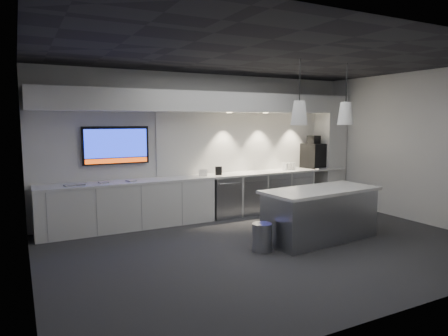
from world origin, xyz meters
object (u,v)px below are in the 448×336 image
island (320,214)px  bin (262,237)px  wall_tv (116,145)px  coffee_machine (313,155)px

island → bin: bearing=177.5°
wall_tv → coffee_machine: (4.59, -0.25, -0.34)m
wall_tv → bin: wall_tv is taller
island → bin: 1.24m
island → coffee_machine: bearing=47.6°
wall_tv → bin: size_ratio=2.85×
bin → coffee_machine: 3.89m
bin → island: bearing=2.5°
wall_tv → island: bearing=-41.4°
wall_tv → island: 3.97m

